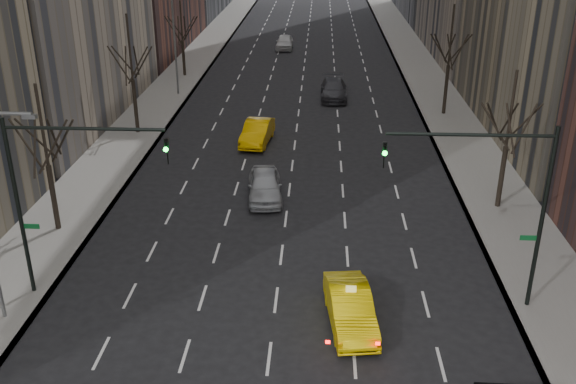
# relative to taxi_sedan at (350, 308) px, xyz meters

# --- Properties ---
(sidewalk_left) EXTENTS (4.50, 320.00, 0.15)m
(sidewalk_left) POSITION_rel_taxi_sedan_xyz_m (-15.40, 59.61, -0.71)
(sidewalk_left) COLOR slate
(sidewalk_left) RESTS_ON ground
(sidewalk_right) EXTENTS (4.50, 320.00, 0.15)m
(sidewalk_right) POSITION_rel_taxi_sedan_xyz_m (9.10, 59.61, -0.71)
(sidewalk_right) COLOR slate
(sidewalk_right) RESTS_ON ground
(tree_lw_b) EXTENTS (3.36, 3.50, 7.82)m
(tree_lw_b) POSITION_rel_taxi_sedan_xyz_m (-15.15, 7.61, 2.93)
(tree_lw_b) COLOR black
(tree_lw_b) RESTS_ON ground
(tree_lw_c) EXTENTS (3.36, 3.50, 8.74)m
(tree_lw_c) POSITION_rel_taxi_sedan_xyz_m (-15.15, 23.61, 3.25)
(tree_lw_c) COLOR black
(tree_lw_c) RESTS_ON ground
(tree_lw_d) EXTENTS (3.36, 3.50, 7.36)m
(tree_lw_d) POSITION_rel_taxi_sedan_xyz_m (-15.15, 41.61, 2.77)
(tree_lw_d) COLOR black
(tree_lw_d) RESTS_ON ground
(tree_rw_b) EXTENTS (3.36, 3.50, 7.82)m
(tree_rw_b) POSITION_rel_taxi_sedan_xyz_m (8.85, 11.61, 2.93)
(tree_rw_b) COLOR black
(tree_rw_b) RESTS_ON ground
(tree_rw_c) EXTENTS (3.36, 3.50, 8.74)m
(tree_rw_c) POSITION_rel_taxi_sedan_xyz_m (8.85, 29.61, 3.25)
(tree_rw_c) COLOR black
(tree_rw_c) RESTS_ON ground
(traffic_mast_left) EXTENTS (6.69, 0.39, 8.00)m
(traffic_mast_left) POSITION_rel_taxi_sedan_xyz_m (-12.26, 1.60, 4.70)
(traffic_mast_left) COLOR black
(traffic_mast_left) RESTS_ON ground
(traffic_mast_right) EXTENTS (6.69, 0.39, 8.00)m
(traffic_mast_right) POSITION_rel_taxi_sedan_xyz_m (5.96, 1.60, 4.70)
(traffic_mast_right) COLOR black
(traffic_mast_right) RESTS_ON ground
(streetlight_far) EXTENTS (2.83, 0.22, 9.00)m
(streetlight_far) POSITION_rel_taxi_sedan_xyz_m (-13.99, 34.61, 4.83)
(streetlight_far) COLOR slate
(streetlight_far) RESTS_ON ground
(taxi_sedan) EXTENTS (2.26, 4.96, 1.58)m
(taxi_sedan) POSITION_rel_taxi_sedan_xyz_m (0.00, 0.00, 0.00)
(taxi_sedan) COLOR yellow
(taxi_sedan) RESTS_ON ground
(silver_sedan_ahead) EXTENTS (2.44, 5.02, 1.65)m
(silver_sedan_ahead) POSITION_rel_taxi_sedan_xyz_m (-4.53, 12.29, 0.04)
(silver_sedan_ahead) COLOR #9EA1A5
(silver_sedan_ahead) RESTS_ON ground
(far_taxi) EXTENTS (2.29, 5.20, 1.66)m
(far_taxi) POSITION_rel_taxi_sedan_xyz_m (-5.88, 21.92, 0.04)
(far_taxi) COLOR #F7B405
(far_taxi) RESTS_ON ground
(far_suv_grey) EXTENTS (2.33, 5.70, 1.65)m
(far_suv_grey) POSITION_rel_taxi_sedan_xyz_m (-0.18, 34.20, 0.04)
(far_suv_grey) COLOR #313036
(far_suv_grey) RESTS_ON ground
(far_car_white) EXTENTS (2.01, 4.90, 1.67)m
(far_car_white) POSITION_rel_taxi_sedan_xyz_m (-5.78, 55.87, 0.04)
(far_car_white) COLOR silver
(far_car_white) RESTS_ON ground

